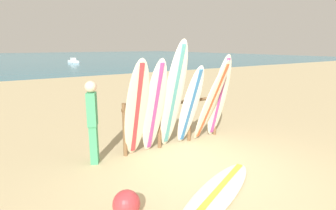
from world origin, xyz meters
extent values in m
plane|color=tan|center=(0.00, 0.00, 0.00)|extent=(120.00, 120.00, 0.00)
cube|color=teal|center=(0.00, 58.00, 0.00)|extent=(120.00, 80.00, 0.01)
cylinder|color=brown|center=(-0.93, 1.75, 0.59)|extent=(0.09, 0.09, 1.18)
cylinder|color=brown|center=(-0.04, 1.75, 0.59)|extent=(0.09, 0.09, 1.18)
cylinder|color=brown|center=(0.84, 1.75, 0.59)|extent=(0.09, 0.09, 1.18)
cylinder|color=brown|center=(1.73, 1.75, 0.59)|extent=(0.09, 0.09, 1.18)
cylinder|color=brown|center=(0.40, 1.75, 1.03)|extent=(2.76, 0.08, 0.08)
ellipsoid|color=beige|center=(-0.77, 1.47, 1.08)|extent=(0.54, 0.72, 2.16)
cube|color=#B73338|center=(-0.77, 1.47, 1.08)|extent=(0.12, 0.66, 1.99)
ellipsoid|color=silver|center=(-0.33, 1.48, 1.07)|extent=(0.57, 0.69, 2.14)
cube|color=#A53F8C|center=(-0.33, 1.48, 1.07)|extent=(0.14, 0.62, 1.98)
ellipsoid|color=silver|center=(0.17, 1.47, 1.26)|extent=(0.54, 0.82, 2.53)
cube|color=teal|center=(0.17, 1.47, 1.26)|extent=(0.11, 0.76, 2.33)
ellipsoid|color=white|center=(0.62, 1.44, 0.98)|extent=(0.51, 0.80, 1.97)
cube|color=#3372B2|center=(0.62, 1.44, 0.98)|extent=(0.10, 0.74, 1.82)
ellipsoid|color=white|center=(1.14, 1.30, 1.04)|extent=(0.62, 1.04, 2.08)
cube|color=#CC5933|center=(1.14, 1.30, 1.04)|extent=(0.23, 0.91, 1.92)
ellipsoid|color=silver|center=(1.60, 1.50, 1.09)|extent=(0.52, 0.67, 2.19)
cube|color=#A53F8C|center=(1.60, 1.50, 1.09)|extent=(0.11, 0.62, 2.02)
ellipsoid|color=silver|center=(-0.38, -0.56, 0.04)|extent=(2.59, 1.59, 0.07)
cube|color=gold|center=(-0.38, -0.56, 0.04)|extent=(2.20, 1.06, 0.08)
cube|color=#3F9966|center=(-1.61, 1.76, 0.40)|extent=(0.24, 0.27, 0.80)
cube|color=#3F9966|center=(-1.61, 1.76, 1.14)|extent=(0.28, 0.32, 0.68)
sphere|color=beige|center=(-1.61, 1.76, 1.59)|extent=(0.23, 0.23, 0.23)
cube|color=silver|center=(6.98, 35.48, 0.18)|extent=(0.93, 2.47, 0.35)
cube|color=silver|center=(6.98, 35.48, 0.54)|extent=(0.58, 0.91, 0.36)
sphere|color=#B73338|center=(-1.85, -0.27, 0.20)|extent=(0.39, 0.39, 0.39)
camera|label=1|loc=(-3.28, -3.47, 2.38)|focal=29.17mm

